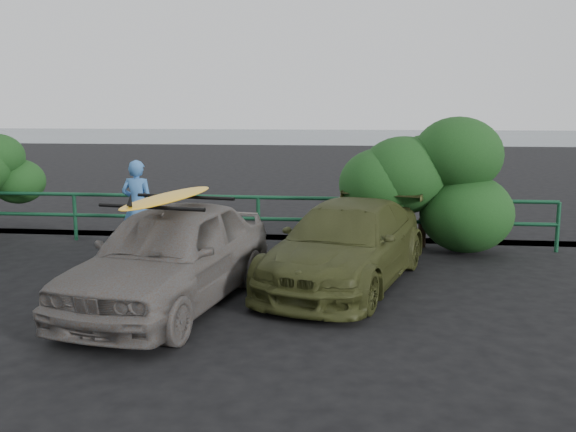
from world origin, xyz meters
name	(u,v)px	position (x,y,z in m)	size (l,w,h in m)	color
ground	(126,321)	(0.00, 0.00, 0.00)	(80.00, 80.00, 0.00)	black
ocean	(333,134)	(0.00, 60.00, 0.00)	(200.00, 200.00, 0.00)	#505C62
guardrail	(211,219)	(0.00, 5.00, 0.52)	(14.00, 0.08, 1.04)	#124027
shrub_left	(4,183)	(-4.80, 5.40, 1.18)	(3.20, 2.40, 2.36)	#1A4218
shrub_right	(453,186)	(5.00, 5.50, 1.23)	(3.20, 2.40, 2.46)	#1A4218
sedan	(171,255)	(0.42, 0.74, 0.75)	(1.77, 4.40, 1.50)	#605A56
olive_vehicle	(346,244)	(2.90, 2.21, 0.66)	(1.84, 4.53, 1.31)	#3A3F1B
man	(138,205)	(-1.32, 4.27, 0.91)	(0.66, 0.43, 1.82)	#3B6FB2
roof_rack	(169,202)	(0.42, 0.74, 1.52)	(1.57, 1.10, 0.05)	black
surfboard	(169,197)	(0.42, 0.74, 1.59)	(0.53, 2.55, 0.08)	yellow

